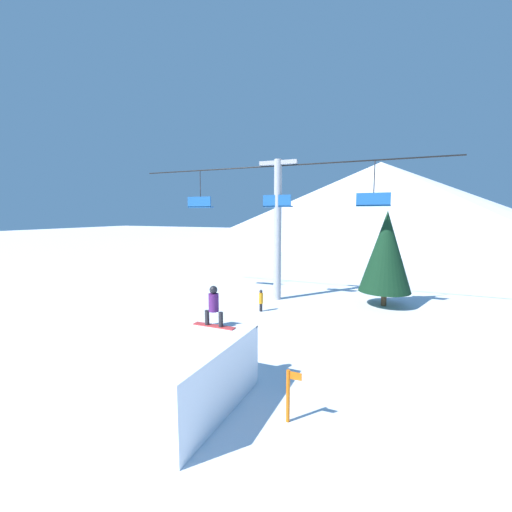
{
  "coord_description": "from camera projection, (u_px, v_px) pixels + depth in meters",
  "views": [
    {
      "loc": [
        5.86,
        -7.08,
        5.43
      ],
      "look_at": [
        0.34,
        5.51,
        3.72
      ],
      "focal_mm": 24.0,
      "sensor_mm": 36.0,
      "label": 1
    }
  ],
  "objects": [
    {
      "name": "ground_plane",
      "position": [
        165.0,
        411.0,
        9.44
      ],
      "size": [
        220.0,
        220.0,
        0.0
      ],
      "primitive_type": "plane",
      "color": "white"
    },
    {
      "name": "mountain_ridge",
      "position": [
        380.0,
        200.0,
        77.37
      ],
      "size": [
        77.82,
        77.82,
        16.87
      ],
      "color": "silver",
      "rests_on": "ground_plane"
    },
    {
      "name": "snow_ramp",
      "position": [
        183.0,
        374.0,
        9.57
      ],
      "size": [
        2.75,
        4.18,
        1.92
      ],
      "color": "white",
      "rests_on": "ground_plane"
    },
    {
      "name": "snowboarder",
      "position": [
        214.0,
        306.0,
        10.62
      ],
      "size": [
        1.41,
        0.32,
        1.29
      ],
      "color": "#B22D2D",
      "rests_on": "snow_ramp"
    },
    {
      "name": "chairlift",
      "position": [
        278.0,
        219.0,
        21.18
      ],
      "size": [
        19.76,
        0.48,
        8.71
      ],
      "color": "#9E9EA3",
      "rests_on": "ground_plane"
    },
    {
      "name": "pine_tree_near",
      "position": [
        386.0,
        251.0,
        19.88
      ],
      "size": [
        2.97,
        2.97,
        5.62
      ],
      "color": "#4C3823",
      "rests_on": "ground_plane"
    },
    {
      "name": "trail_marker",
      "position": [
        289.0,
        394.0,
        8.87
      ],
      "size": [
        0.41,
        0.1,
        1.42
      ],
      "color": "orange",
      "rests_on": "ground_plane"
    },
    {
      "name": "distant_skier",
      "position": [
        261.0,
        300.0,
        19.01
      ],
      "size": [
        0.24,
        0.24,
        1.23
      ],
      "color": "black",
      "rests_on": "ground_plane"
    }
  ]
}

